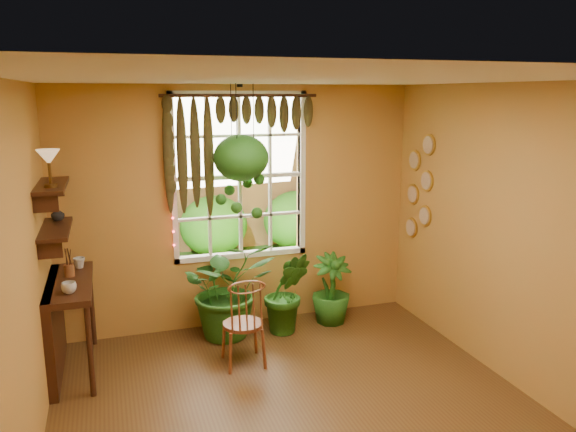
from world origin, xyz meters
name	(u,v)px	position (x,y,z in m)	size (l,w,h in m)	color
floor	(310,428)	(0.00, 0.00, 0.00)	(4.50, 4.50, 0.00)	#573918
ceiling	(313,79)	(0.00, 0.00, 2.70)	(4.50, 4.50, 0.00)	white
wall_back	(241,208)	(0.00, 2.25, 1.35)	(4.00, 4.00, 0.00)	#B8883F
wall_left	(16,295)	(-2.00, 0.00, 1.35)	(4.50, 4.50, 0.00)	#B8883F
wall_right	(531,244)	(2.00, 0.00, 1.35)	(4.50, 4.50, 0.00)	#B8883F
window	(240,177)	(0.00, 2.28, 1.70)	(1.52, 0.10, 1.86)	white
valance_vine	(233,125)	(-0.08, 2.16, 2.28)	(1.70, 0.12, 1.10)	#3A190F
string_lights	(171,176)	(-0.76, 2.19, 1.75)	(0.03, 0.03, 1.54)	#FF2633
wall_plates	(419,188)	(1.98, 1.79, 1.55)	(0.04, 0.32, 1.10)	#F1EAC5
counter_ledge	(60,317)	(-1.91, 1.60, 0.55)	(0.40, 1.20, 0.90)	#3A190F
shelf_lower	(56,229)	(-1.88, 1.60, 1.40)	(0.25, 0.90, 0.04)	#3A190F
shelf_upper	(52,186)	(-1.88, 1.60, 1.80)	(0.25, 0.90, 0.04)	#3A190F
backyard	(197,164)	(0.24, 6.87, 1.28)	(14.00, 10.00, 12.00)	#2C5919
windsor_chair	(244,336)	(-0.24, 1.20, 0.30)	(0.39, 0.42, 1.04)	brown
potted_plant_left	(228,288)	(-0.23, 1.92, 0.55)	(0.99, 0.85, 1.09)	#134A15
potted_plant_mid	(287,292)	(0.40, 1.80, 0.46)	(0.51, 0.41, 0.93)	#134A15
potted_plant_right	(331,289)	(0.97, 1.91, 0.40)	(0.45, 0.45, 0.81)	#134A15
hanging_basket	(241,164)	(-0.06, 1.96, 1.88)	(0.58, 0.58, 1.40)	black
cup_a	(69,288)	(-1.78, 1.25, 0.95)	(0.13, 0.13, 0.10)	silver
cup_b	(79,263)	(-1.72, 1.99, 0.95)	(0.11, 0.11, 0.11)	beige
brush_jar	(69,263)	(-1.80, 1.74, 1.04)	(0.09, 0.09, 0.35)	brown
shelf_vase	(58,214)	(-1.87, 1.89, 1.48)	(0.12, 0.12, 0.13)	#B2AD99
tiffany_lamp	(49,159)	(-1.86, 1.37, 2.06)	(0.19, 0.19, 0.32)	#553A18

